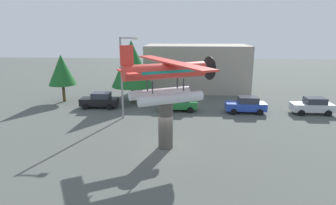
{
  "coord_description": "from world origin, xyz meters",
  "views": [
    {
      "loc": [
        1.4,
        -20.21,
        8.62
      ],
      "look_at": [
        0.0,
        3.0,
        2.74
      ],
      "focal_mm": 30.73,
      "sensor_mm": 36.0,
      "label": 1
    }
  ],
  "objects_px": {
    "display_pedestal": "(166,124)",
    "car_near_black": "(100,100)",
    "floatplane_monument": "(167,78)",
    "car_mid_green": "(178,103)",
    "tree_west": "(62,70)",
    "streetlight_primary": "(123,72)",
    "storefront_building": "(197,68)",
    "car_far_blue": "(246,105)",
    "tree_east": "(132,64)",
    "car_distant_silver": "(313,106)"
  },
  "relations": [
    {
      "from": "display_pedestal",
      "to": "car_near_black",
      "type": "distance_m",
      "value": 13.75
    },
    {
      "from": "storefront_building",
      "to": "tree_west",
      "type": "relative_size",
      "value": 2.52
    },
    {
      "from": "floatplane_monument",
      "to": "tree_west",
      "type": "bearing_deg",
      "value": 106.99
    },
    {
      "from": "car_far_blue",
      "to": "tree_west",
      "type": "height_order",
      "value": "tree_west"
    },
    {
      "from": "car_mid_green",
      "to": "storefront_building",
      "type": "relative_size",
      "value": 0.29
    },
    {
      "from": "car_mid_green",
      "to": "storefront_building",
      "type": "distance_m",
      "value": 12.18
    },
    {
      "from": "display_pedestal",
      "to": "car_mid_green",
      "type": "distance_m",
      "value": 10.36
    },
    {
      "from": "car_near_black",
      "to": "storefront_building",
      "type": "bearing_deg",
      "value": -135.66
    },
    {
      "from": "display_pedestal",
      "to": "streetlight_primary",
      "type": "distance_m",
      "value": 9.02
    },
    {
      "from": "tree_west",
      "to": "tree_east",
      "type": "bearing_deg",
      "value": 0.49
    },
    {
      "from": "display_pedestal",
      "to": "tree_east",
      "type": "xyz_separation_m",
      "value": [
        -4.96,
        13.69,
        2.91
      ]
    },
    {
      "from": "tree_east",
      "to": "car_distant_silver",
      "type": "bearing_deg",
      "value": -10.75
    },
    {
      "from": "tree_east",
      "to": "storefront_building",
      "type": "bearing_deg",
      "value": 46.04
    },
    {
      "from": "car_near_black",
      "to": "car_mid_green",
      "type": "height_order",
      "value": "same"
    },
    {
      "from": "car_distant_silver",
      "to": "car_far_blue",
      "type": "bearing_deg",
      "value": 0.33
    },
    {
      "from": "display_pedestal",
      "to": "storefront_building",
      "type": "bearing_deg",
      "value": 82.12
    },
    {
      "from": "floatplane_monument",
      "to": "car_mid_green",
      "type": "xyz_separation_m",
      "value": [
        0.59,
        10.23,
        -4.45
      ]
    },
    {
      "from": "car_near_black",
      "to": "streetlight_primary",
      "type": "xyz_separation_m",
      "value": [
        3.65,
        -3.73,
        3.76
      ]
    },
    {
      "from": "display_pedestal",
      "to": "car_mid_green",
      "type": "bearing_deg",
      "value": 86.05
    },
    {
      "from": "floatplane_monument",
      "to": "car_near_black",
      "type": "xyz_separation_m",
      "value": [
        -8.36,
        10.9,
        -4.45
      ]
    },
    {
      "from": "car_mid_green",
      "to": "tree_west",
      "type": "height_order",
      "value": "tree_west"
    },
    {
      "from": "display_pedestal",
      "to": "tree_west",
      "type": "xyz_separation_m",
      "value": [
        -13.54,
        13.62,
        2.1
      ]
    },
    {
      "from": "floatplane_monument",
      "to": "car_mid_green",
      "type": "height_order",
      "value": "floatplane_monument"
    },
    {
      "from": "tree_west",
      "to": "tree_east",
      "type": "xyz_separation_m",
      "value": [
        8.58,
        0.07,
        0.82
      ]
    },
    {
      "from": "streetlight_primary",
      "to": "car_near_black",
      "type": "bearing_deg",
      "value": 134.39
    },
    {
      "from": "car_mid_green",
      "to": "streetlight_primary",
      "type": "height_order",
      "value": "streetlight_primary"
    },
    {
      "from": "floatplane_monument",
      "to": "tree_west",
      "type": "distance_m",
      "value": 19.3
    },
    {
      "from": "storefront_building",
      "to": "tree_east",
      "type": "xyz_separation_m",
      "value": [
        -8.01,
        -8.31,
        1.47
      ]
    },
    {
      "from": "car_near_black",
      "to": "car_distant_silver",
      "type": "relative_size",
      "value": 1.0
    },
    {
      "from": "car_near_black",
      "to": "streetlight_primary",
      "type": "bearing_deg",
      "value": 134.39
    },
    {
      "from": "display_pedestal",
      "to": "car_distant_silver",
      "type": "distance_m",
      "value": 17.9
    },
    {
      "from": "floatplane_monument",
      "to": "car_mid_green",
      "type": "bearing_deg",
      "value": 58.45
    },
    {
      "from": "car_far_blue",
      "to": "floatplane_monument",
      "type": "bearing_deg",
      "value": 51.44
    },
    {
      "from": "floatplane_monument",
      "to": "car_near_black",
      "type": "distance_m",
      "value": 14.44
    },
    {
      "from": "car_far_blue",
      "to": "storefront_building",
      "type": "height_order",
      "value": "storefront_building"
    },
    {
      "from": "storefront_building",
      "to": "car_distant_silver",
      "type": "bearing_deg",
      "value": -45.6
    },
    {
      "from": "streetlight_primary",
      "to": "tree_west",
      "type": "height_order",
      "value": "streetlight_primary"
    },
    {
      "from": "display_pedestal",
      "to": "car_near_black",
      "type": "xyz_separation_m",
      "value": [
        -8.25,
        10.96,
        -0.95
      ]
    },
    {
      "from": "car_far_blue",
      "to": "car_distant_silver",
      "type": "xyz_separation_m",
      "value": [
        6.93,
        0.04,
        0.0
      ]
    },
    {
      "from": "car_mid_green",
      "to": "storefront_building",
      "type": "height_order",
      "value": "storefront_building"
    },
    {
      "from": "tree_west",
      "to": "car_near_black",
      "type": "bearing_deg",
      "value": -26.63
    },
    {
      "from": "car_near_black",
      "to": "car_far_blue",
      "type": "xyz_separation_m",
      "value": [
        16.19,
        -1.08,
        0.0
      ]
    },
    {
      "from": "floatplane_monument",
      "to": "tree_west",
      "type": "relative_size",
      "value": 1.68
    },
    {
      "from": "floatplane_monument",
      "to": "car_far_blue",
      "type": "distance_m",
      "value": 13.33
    },
    {
      "from": "car_mid_green",
      "to": "tree_west",
      "type": "distance_m",
      "value": 14.95
    },
    {
      "from": "car_distant_silver",
      "to": "tree_west",
      "type": "bearing_deg",
      "value": -7.41
    },
    {
      "from": "floatplane_monument",
      "to": "tree_west",
      "type": "height_order",
      "value": "floatplane_monument"
    },
    {
      "from": "display_pedestal",
      "to": "streetlight_primary",
      "type": "xyz_separation_m",
      "value": [
        -4.6,
        7.24,
        2.81
      ]
    },
    {
      "from": "car_mid_green",
      "to": "display_pedestal",
      "type": "bearing_deg",
      "value": 86.05
    },
    {
      "from": "display_pedestal",
      "to": "car_mid_green",
      "type": "xyz_separation_m",
      "value": [
        0.71,
        10.29,
        -0.95
      ]
    }
  ]
}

